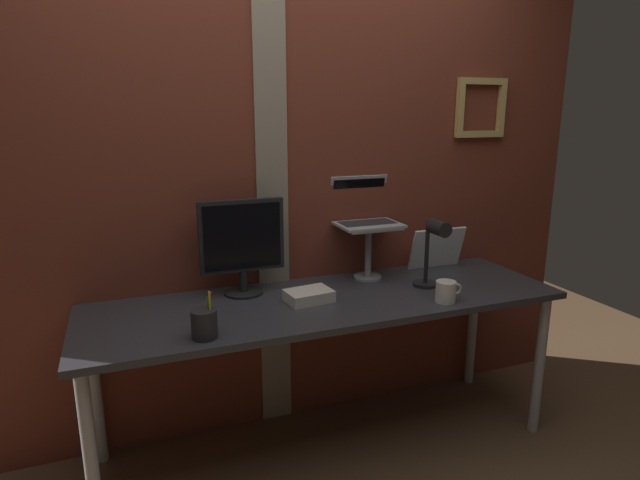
# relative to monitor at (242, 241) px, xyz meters

# --- Properties ---
(ground_plane) EXTENTS (6.00, 6.00, 0.00)m
(ground_plane) POSITION_rel_monitor_xyz_m (0.20, -0.29, -1.00)
(ground_plane) COLOR brown
(brick_wall_back) EXTENTS (3.43, 0.16, 2.66)m
(brick_wall_back) POSITION_rel_monitor_xyz_m (0.20, 0.18, 0.33)
(brick_wall_back) COLOR brown
(brick_wall_back) RESTS_ON ground_plane
(desk) EXTENTS (2.15, 0.65, 0.75)m
(desk) POSITION_rel_monitor_xyz_m (0.34, -0.20, -0.32)
(desk) COLOR #333338
(desk) RESTS_ON ground_plane
(monitor) EXTENTS (0.39, 0.18, 0.44)m
(monitor) POSITION_rel_monitor_xyz_m (0.00, 0.00, 0.00)
(monitor) COLOR black
(monitor) RESTS_ON desk
(laptop_stand) EXTENTS (0.28, 0.22, 0.27)m
(laptop_stand) POSITION_rel_monitor_xyz_m (0.64, 0.00, -0.07)
(laptop_stand) COLOR gray
(laptop_stand) RESTS_ON desk
(laptop) EXTENTS (0.31, 0.28, 0.24)m
(laptop) POSITION_rel_monitor_xyz_m (0.64, 0.07, 0.08)
(laptop) COLOR #ADB2B7
(laptop) RESTS_ON laptop_stand
(whiteboard_panel) EXTENTS (0.31, 0.08, 0.22)m
(whiteboard_panel) POSITION_rel_monitor_xyz_m (1.06, 0.03, -0.14)
(whiteboard_panel) COLOR white
(whiteboard_panel) RESTS_ON desk
(desk_lamp) EXTENTS (0.12, 0.20, 0.34)m
(desk_lamp) POSITION_rel_monitor_xyz_m (0.85, -0.26, -0.04)
(desk_lamp) COLOR black
(desk_lamp) RESTS_ON desk
(pen_cup) EXTENTS (0.10, 0.10, 0.18)m
(pen_cup) POSITION_rel_monitor_xyz_m (-0.25, -0.43, -0.20)
(pen_cup) COLOR #262628
(pen_cup) RESTS_ON desk
(coffee_mug) EXTENTS (0.13, 0.09, 0.09)m
(coffee_mug) POSITION_rel_monitor_xyz_m (0.81, -0.43, -0.20)
(coffee_mug) COLOR silver
(coffee_mug) RESTS_ON desk
(paper_clutter_stack) EXTENTS (0.22, 0.16, 0.05)m
(paper_clutter_stack) POSITION_rel_monitor_xyz_m (0.25, -0.20, -0.23)
(paper_clutter_stack) COLOR silver
(paper_clutter_stack) RESTS_ON desk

